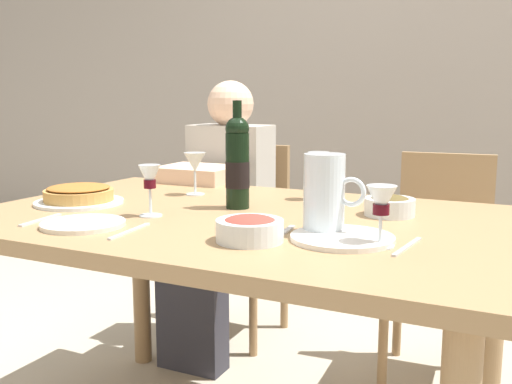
{
  "coord_description": "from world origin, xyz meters",
  "views": [
    {
      "loc": [
        0.77,
        -1.43,
        1.09
      ],
      "look_at": [
        0.03,
        0.07,
        0.82
      ],
      "focal_mm": 40.9,
      "sensor_mm": 36.0,
      "label": 1
    }
  ],
  "objects": [
    {
      "name": "baked_tart",
      "position": [
        -0.52,
        -0.07,
        0.79
      ],
      "size": [
        0.27,
        0.27,
        0.06
      ],
      "color": "silver",
      "rests_on": "dining_table"
    },
    {
      "name": "knife_left_setting",
      "position": [
        -0.13,
        -0.31,
        0.76
      ],
      "size": [
        0.03,
        0.18,
        0.0
      ],
      "primitive_type": "cube",
      "rotation": [
        0.0,
        0.0,
        1.68
      ],
      "color": "silver",
      "rests_on": "dining_table"
    },
    {
      "name": "salad_bowl",
      "position": [
        0.17,
        -0.26,
        0.79
      ],
      "size": [
        0.16,
        0.16,
        0.06
      ],
      "color": "silver",
      "rests_on": "dining_table"
    },
    {
      "name": "fork_left_setting",
      "position": [
        -0.43,
        -0.31,
        0.76
      ],
      "size": [
        0.03,
        0.16,
        0.0
      ],
      "primitive_type": "cube",
      "rotation": [
        0.0,
        0.0,
        1.7
      ],
      "color": "silver",
      "rests_on": "dining_table"
    },
    {
      "name": "wine_glass_spare",
      "position": [
        0.12,
        0.34,
        0.87
      ],
      "size": [
        0.07,
        0.07,
        0.16
      ],
      "color": "silver",
      "rests_on": "dining_table"
    },
    {
      "name": "spoon_right_setting",
      "position": [
        0.22,
        -0.16,
        0.76
      ],
      "size": [
        0.03,
        0.16,
        0.0
      ],
      "primitive_type": "cube",
      "rotation": [
        0.0,
        0.0,
        1.67
      ],
      "color": "silver",
      "rests_on": "dining_table"
    },
    {
      "name": "water_pitcher",
      "position": [
        0.3,
        -0.11,
        0.85
      ],
      "size": [
        0.15,
        0.1,
        0.2
      ],
      "color": "silver",
      "rests_on": "dining_table"
    },
    {
      "name": "back_wall",
      "position": [
        0.0,
        1.97,
        1.4
      ],
      "size": [
        8.0,
        0.1,
        2.8
      ],
      "primitive_type": "cube",
      "color": "#A3998E",
      "rests_on": "ground"
    },
    {
      "name": "wine_glass_left_diner",
      "position": [
        -0.29,
        0.24,
        0.87
      ],
      "size": [
        0.07,
        0.07,
        0.14
      ],
      "color": "silver",
      "rests_on": "dining_table"
    },
    {
      "name": "knife_right_setting",
      "position": [
        0.52,
        -0.16,
        0.76
      ],
      "size": [
        0.03,
        0.18,
        0.0
      ],
      "primitive_type": "cube",
      "rotation": [
        0.0,
        0.0,
        1.47
      ],
      "color": "silver",
      "rests_on": "dining_table"
    },
    {
      "name": "olive_bowl",
      "position": [
        0.39,
        0.18,
        0.79
      ],
      "size": [
        0.14,
        0.14,
        0.06
      ],
      "color": "silver",
      "rests_on": "dining_table"
    },
    {
      "name": "wine_bottle",
      "position": [
        -0.04,
        0.09,
        0.9
      ],
      "size": [
        0.07,
        0.07,
        0.32
      ],
      "color": "black",
      "rests_on": "dining_table"
    },
    {
      "name": "dinner_plate_right_setting",
      "position": [
        0.37,
        -0.16,
        0.77
      ],
      "size": [
        0.24,
        0.24,
        0.01
      ],
      "primitive_type": "cylinder",
      "color": "white",
      "rests_on": "dining_table"
    },
    {
      "name": "diner_left",
      "position": [
        -0.45,
        0.68,
        0.62
      ],
      "size": [
        0.34,
        0.5,
        1.16
      ],
      "rotation": [
        0.0,
        0.0,
        3.15
      ],
      "color": "#B7B2A8",
      "rests_on": "ground"
    },
    {
      "name": "chair_right",
      "position": [
        0.44,
        0.86,
        0.5
      ],
      "size": [
        0.43,
        0.43,
        0.87
      ],
      "rotation": [
        0.0,
        0.0,
        3.21
      ],
      "color": "#9E7A51",
      "rests_on": "ground"
    },
    {
      "name": "wine_glass_centre",
      "position": [
        -0.2,
        -0.13,
        0.86
      ],
      "size": [
        0.06,
        0.06,
        0.15
      ],
      "color": "silver",
      "rests_on": "dining_table"
    },
    {
      "name": "dining_table",
      "position": [
        0.0,
        0.0,
        0.67
      ],
      "size": [
        1.5,
        1.0,
        0.76
      ],
      "color": "#9E7A51",
      "rests_on": "ground"
    },
    {
      "name": "chair_left",
      "position": [
        -0.45,
        0.91,
        0.5
      ],
      "size": [
        0.4,
        0.4,
        0.87
      ],
      "rotation": [
        0.0,
        0.0,
        3.15
      ],
      "color": "#9E7A51",
      "rests_on": "ground"
    },
    {
      "name": "dinner_plate_left_setting",
      "position": [
        -0.28,
        -0.31,
        0.77
      ],
      "size": [
        0.22,
        0.22,
        0.01
      ],
      "primitive_type": "cylinder",
      "color": "silver",
      "rests_on": "dining_table"
    },
    {
      "name": "wine_glass_right_diner",
      "position": [
        0.46,
        -0.18,
        0.86
      ],
      "size": [
        0.07,
        0.07,
        0.14
      ],
      "color": "silver",
      "rests_on": "dining_table"
    }
  ]
}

